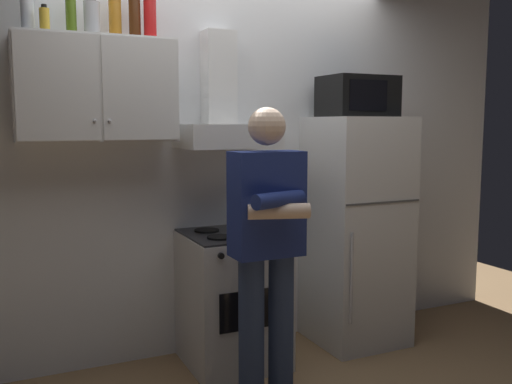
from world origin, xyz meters
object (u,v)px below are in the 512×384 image
at_px(bottle_spice_jar, 44,20).
at_px(bottle_vodka_clear, 27,4).
at_px(upper_cabinet, 96,90).
at_px(stove_oven, 233,298).
at_px(cooking_pot, 259,225).
at_px(bottle_canister_steel, 92,19).
at_px(bottle_soda_red, 150,15).
at_px(person_standing, 267,246).
at_px(bottle_olive_oil, 71,14).
at_px(range_hood, 224,117).
at_px(refrigerator, 356,231).
at_px(bottle_rum_dark, 135,13).
at_px(bottle_liquor_amber, 115,16).
at_px(microwave, 357,97).

relative_size(bottle_spice_jar, bottle_vodka_clear, 0.45).
distance_m(upper_cabinet, bottle_vodka_clear, 0.58).
xyz_separation_m(stove_oven, bottle_vodka_clear, (-1.15, 0.17, 1.78)).
bearing_deg(cooking_pot, bottle_canister_steel, 165.05).
relative_size(upper_cabinet, bottle_soda_red, 3.06).
xyz_separation_m(person_standing, cooking_pot, (0.18, 0.49, 0.02)).
bearing_deg(bottle_olive_oil, person_standing, -40.78).
distance_m(range_hood, refrigerator, 1.25).
relative_size(stove_oven, bottle_spice_jar, 5.85).
bearing_deg(refrigerator, upper_cabinet, 175.93).
distance_m(refrigerator, bottle_vodka_clear, 2.53).
relative_size(cooking_pot, bottle_rum_dark, 0.89).
relative_size(person_standing, bottle_soda_red, 5.58).
bearing_deg(person_standing, bottle_rum_dark, 124.84).
height_order(bottle_canister_steel, bottle_soda_red, bottle_soda_red).
bearing_deg(bottle_rum_dark, refrigerator, -4.87).
bearing_deg(bottle_olive_oil, bottle_canister_steel, -6.55).
relative_size(person_standing, bottle_canister_steel, 7.68).
height_order(upper_cabinet, stove_oven, upper_cabinet).
bearing_deg(bottle_vodka_clear, refrigerator, -4.60).
relative_size(stove_oven, person_standing, 0.53).
distance_m(bottle_olive_oil, bottle_liquor_amber, 0.25).
height_order(microwave, bottle_rum_dark, bottle_rum_dark).
bearing_deg(range_hood, bottle_vodka_clear, 177.87).
height_order(stove_oven, bottle_rum_dark, bottle_rum_dark).
height_order(stove_oven, range_hood, range_hood).
distance_m(bottle_olive_oil, bottle_spice_jar, 0.16).
relative_size(bottle_canister_steel, bottle_spice_jar, 1.43).
distance_m(range_hood, bottle_vodka_clear, 1.30).
height_order(bottle_soda_red, bottle_rum_dark, bottle_rum_dark).
xyz_separation_m(microwave, bottle_canister_steel, (-1.76, 0.11, 0.41)).
xyz_separation_m(cooking_pot, bottle_liquor_amber, (-0.80, 0.28, 1.26)).
xyz_separation_m(stove_oven, range_hood, (0.00, 0.13, 1.16)).
bearing_deg(upper_cabinet, person_standing, -44.26).
height_order(range_hood, person_standing, range_hood).
xyz_separation_m(person_standing, bottle_rum_dark, (-0.51, 0.74, 1.30)).
xyz_separation_m(upper_cabinet, bottle_liquor_amber, (0.13, 0.03, 0.43)).
bearing_deg(bottle_spice_jar, refrigerator, -2.67).
height_order(person_standing, cooking_pot, person_standing).
relative_size(bottle_soda_red, bottle_rum_dark, 0.95).
height_order(stove_oven, bottle_spice_jar, bottle_spice_jar).
distance_m(stove_oven, bottle_rum_dark, 1.86).
distance_m(refrigerator, microwave, 0.94).
xyz_separation_m(refrigerator, microwave, (-0.00, 0.02, 0.94)).
height_order(bottle_liquor_amber, bottle_vodka_clear, bottle_vodka_clear).
xyz_separation_m(microwave, bottle_spice_jar, (-2.01, 0.08, 0.38)).
bearing_deg(bottle_canister_steel, bottle_olive_oil, 173.45).
bearing_deg(upper_cabinet, bottle_olive_oil, 171.14).
bearing_deg(microwave, bottle_spice_jar, 177.85).
bearing_deg(bottle_rum_dark, bottle_liquor_amber, 166.05).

